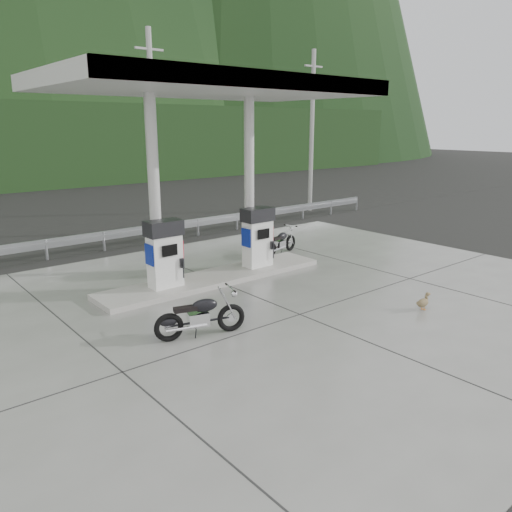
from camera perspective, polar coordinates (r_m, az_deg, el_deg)
ground at (r=12.65m, az=1.84°, el=-5.50°), size 160.00×160.00×0.00m
forecourt_apron at (r=12.64m, az=1.84°, el=-5.45°), size 18.00×14.00×0.02m
pump_island at (r=14.49m, az=-4.70°, el=-2.49°), size 7.00×1.40×0.15m
gas_pump_left at (r=13.41m, az=-10.40°, el=0.23°), size 0.95×0.55×1.80m
gas_pump_right at (r=15.17m, az=0.18°, el=2.16°), size 0.95×0.55×1.80m
canopy_column_left at (r=13.46m, az=-11.55°, el=7.17°), size 0.30×0.30×5.00m
canopy_column_right at (r=15.22m, az=-0.78°, el=8.30°), size 0.30×0.30×5.00m
canopy_roof at (r=13.88m, az=-5.18°, el=18.80°), size 8.50×5.00×0.40m
guardrail at (r=18.99m, az=-14.31°, el=3.14°), size 26.00×0.16×1.42m
road at (r=22.29m, az=-18.09°, el=2.68°), size 60.00×7.00×0.01m
utility_pole_b at (r=20.88m, az=-11.64°, el=13.41°), size 0.22×0.22×8.00m
utility_pole_c at (r=26.35m, az=6.39°, el=13.82°), size 0.22×0.22×8.00m
motorcycle_left at (r=10.66m, az=-6.36°, el=-6.88°), size 1.95×1.09×0.88m
motorcycle_right at (r=17.33m, az=2.86°, el=1.54°), size 1.79×0.96×0.81m
duck at (r=12.79m, az=18.53°, el=-5.12°), size 0.49×0.16×0.35m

